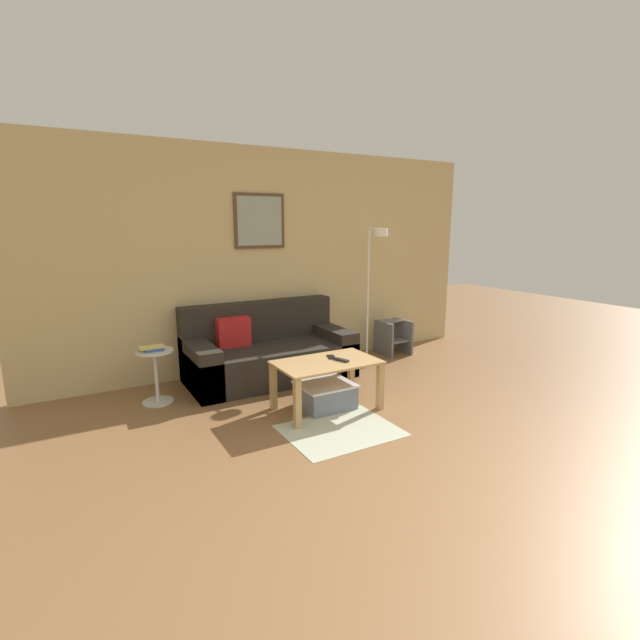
{
  "coord_description": "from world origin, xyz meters",
  "views": [
    {
      "loc": [
        -2.27,
        -1.5,
        1.7
      ],
      "look_at": [
        -0.24,
        2.05,
        0.85
      ],
      "focal_mm": 26.0,
      "sensor_mm": 36.0,
      "label": 1
    }
  ],
  "objects": [
    {
      "name": "step_stool",
      "position": [
        1.54,
        3.21,
        0.24
      ],
      "size": [
        0.36,
        0.39,
        0.44
      ],
      "color": "slate",
      "rests_on": "ground_plane"
    },
    {
      "name": "ground_plane",
      "position": [
        0.0,
        0.0,
        0.0
      ],
      "size": [
        16.0,
        16.0,
        0.0
      ],
      "primitive_type": "plane",
      "color": "brown"
    },
    {
      "name": "area_rug",
      "position": [
        -0.33,
        1.55,
        0.0
      ],
      "size": [
        0.93,
        0.74,
        0.01
      ],
      "primitive_type": "cube",
      "color": "#B2B79E",
      "rests_on": "ground_plane"
    },
    {
      "name": "couch",
      "position": [
        -0.3,
        3.12,
        0.28
      ],
      "size": [
        1.8,
        0.86,
        0.83
      ],
      "color": "#28231E",
      "rests_on": "ground_plane"
    },
    {
      "name": "side_table",
      "position": [
        -1.53,
        2.96,
        0.31
      ],
      "size": [
        0.35,
        0.35,
        0.52
      ],
      "color": "silver",
      "rests_on": "ground_plane"
    },
    {
      "name": "coffee_table",
      "position": [
        -0.19,
        2.02,
        0.37
      ],
      "size": [
        0.94,
        0.57,
        0.46
      ],
      "color": "tan",
      "rests_on": "ground_plane"
    },
    {
      "name": "floor_lamp",
      "position": [
        1.08,
        3.04,
        1.06
      ],
      "size": [
        0.25,
        0.44,
        1.65
      ],
      "color": "white",
      "rests_on": "ground_plane"
    },
    {
      "name": "book_stack",
      "position": [
        -1.55,
        2.98,
        0.54
      ],
      "size": [
        0.23,
        0.18,
        0.03
      ],
      "color": "#335199",
      "rests_on": "side_table"
    },
    {
      "name": "wall_back",
      "position": [
        -0.0,
        3.56,
        1.28
      ],
      "size": [
        5.6,
        0.09,
        2.55
      ],
      "color": "tan",
      "rests_on": "ground_plane"
    },
    {
      "name": "remote_control",
      "position": [
        -0.07,
        1.96,
        0.47
      ],
      "size": [
        0.09,
        0.15,
        0.02
      ],
      "primitive_type": "cube",
      "rotation": [
        0.0,
        0.0,
        0.34
      ],
      "color": "#232328",
      "rests_on": "coffee_table"
    },
    {
      "name": "cell_phone",
      "position": [
        -0.09,
        2.1,
        0.47
      ],
      "size": [
        0.11,
        0.15,
        0.01
      ],
      "primitive_type": "cube",
      "rotation": [
        0.0,
        0.0,
        -0.31
      ],
      "color": "black",
      "rests_on": "coffee_table"
    },
    {
      "name": "storage_bin",
      "position": [
        -0.18,
        2.06,
        0.12
      ],
      "size": [
        0.5,
        0.43,
        0.23
      ],
      "color": "slate",
      "rests_on": "ground_plane"
    }
  ]
}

